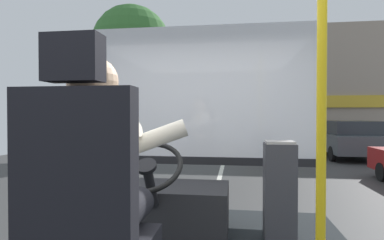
{
  "coord_description": "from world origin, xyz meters",
  "views": [
    {
      "loc": [
        0.41,
        -1.67,
        1.65
      ],
      "look_at": [
        -0.04,
        1.55,
        1.6
      ],
      "focal_mm": 29.06,
      "sensor_mm": 36.0,
      "label": 1
    }
  ],
  "objects": [
    {
      "name": "ground",
      "position": [
        0.0,
        8.8,
        -0.02
      ],
      "size": [
        18.0,
        44.0,
        0.06
      ],
      "color": "#3A3A3A"
    },
    {
      "name": "driver_seat",
      "position": [
        -0.2,
        -0.47,
        1.21
      ],
      "size": [
        0.48,
        0.48,
        1.3
      ],
      "color": "black",
      "rests_on": "bus_floor"
    },
    {
      "name": "bus_driver",
      "position": [
        -0.2,
        -0.36,
        1.4
      ],
      "size": [
        0.76,
        0.54,
        0.81
      ],
      "color": "black",
      "rests_on": "driver_seat"
    },
    {
      "name": "steering_console",
      "position": [
        -0.2,
        0.87,
        0.87
      ],
      "size": [
        1.1,
        1.0,
        0.8
      ],
      "color": "black",
      "rests_on": "bus_floor"
    },
    {
      "name": "handrail_pole",
      "position": [
        0.8,
        -0.19,
        1.67
      ],
      "size": [
        0.04,
        0.04,
        2.03
      ],
      "color": "gold",
      "rests_on": "bus_floor"
    },
    {
      "name": "fare_box",
      "position": [
        0.76,
        0.83,
        1.05
      ],
      "size": [
        0.24,
        0.22,
        0.79
      ],
      "color": "#333338",
      "rests_on": "bus_floor"
    },
    {
      "name": "windshield_panel",
      "position": [
        0.0,
        1.62,
        1.7
      ],
      "size": [
        2.5,
        0.08,
        1.48
      ],
      "color": "silver"
    },
    {
      "name": "street_tree",
      "position": [
        -4.05,
        11.31,
        4.66
      ],
      "size": [
        3.35,
        3.35,
        6.36
      ],
      "color": "#4C3828",
      "rests_on": "ground"
    },
    {
      "name": "shop_building",
      "position": [
        6.92,
        17.76,
        3.14
      ],
      "size": [
        13.02,
        6.11,
        6.28
      ],
      "color": "gray",
      "rests_on": "ground"
    },
    {
      "name": "parked_car_charcoal",
      "position": [
        4.72,
        11.04,
        0.73
      ],
      "size": [
        1.96,
        3.91,
        1.42
      ],
      "color": "#474C51",
      "rests_on": "ground"
    }
  ]
}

